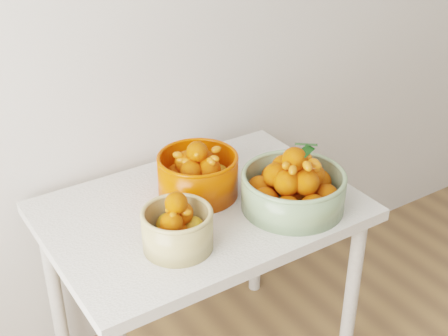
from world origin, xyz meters
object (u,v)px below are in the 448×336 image
(bowl_cream, at_px, (177,227))
(bowl_green, at_px, (293,187))
(bowl_orange, at_px, (198,174))
(table, at_px, (202,230))

(bowl_cream, bearing_deg, bowl_green, -1.79)
(bowl_green, distance_m, bowl_orange, 0.32)
(table, distance_m, bowl_green, 0.34)
(table, height_order, bowl_cream, bowl_cream)
(bowl_green, relative_size, bowl_orange, 1.29)
(bowl_cream, relative_size, bowl_orange, 0.93)
(table, bearing_deg, bowl_green, -33.46)
(bowl_cream, relative_size, bowl_green, 0.72)
(bowl_green, bearing_deg, table, 146.54)
(bowl_cream, height_order, bowl_green, bowl_green)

